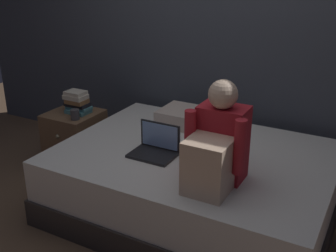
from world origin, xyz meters
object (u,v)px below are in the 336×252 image
(person_sitting, at_px, (217,146))
(book_stack, at_px, (77,103))
(nightstand, at_px, (75,140))
(pillow, at_px, (193,119))
(mug, at_px, (75,115))
(laptop, at_px, (156,147))
(bed, at_px, (194,183))

(person_sitting, xyz_separation_m, book_stack, (-1.56, 0.54, -0.13))
(person_sitting, height_order, book_stack, person_sitting)
(nightstand, xyz_separation_m, pillow, (1.07, 0.28, 0.31))
(pillow, bearing_deg, mug, -157.17)
(nightstand, relative_size, person_sitting, 0.81)
(laptop, height_order, mug, laptop)
(laptop, xyz_separation_m, book_stack, (-1.03, 0.37, 0.06))
(bed, bearing_deg, person_sitting, -48.74)
(bed, distance_m, person_sitting, 0.69)
(laptop, relative_size, pillow, 0.57)
(bed, bearing_deg, laptop, -143.28)
(pillow, xyz_separation_m, mug, (-0.94, -0.40, -0.00))
(nightstand, height_order, person_sitting, person_sitting)
(pillow, bearing_deg, nightstand, -165.55)
(pillow, bearing_deg, book_stack, -166.17)
(pillow, relative_size, book_stack, 2.47)
(nightstand, height_order, laptop, laptop)
(pillow, relative_size, mug, 6.22)
(nightstand, bearing_deg, mug, -42.69)
(person_sitting, xyz_separation_m, laptop, (-0.54, 0.17, -0.20))
(nightstand, relative_size, pillow, 0.95)
(nightstand, bearing_deg, book_stack, 28.99)
(bed, xyz_separation_m, laptop, (-0.23, -0.17, 0.31))
(bed, distance_m, pillow, 0.60)
(book_stack, bearing_deg, mug, -57.62)
(laptop, bearing_deg, nightstand, 161.94)
(mug, bearing_deg, book_stack, 122.38)
(laptop, distance_m, book_stack, 1.09)
(nightstand, distance_m, mug, 0.36)
(pillow, bearing_deg, bed, -62.89)
(bed, xyz_separation_m, pillow, (-0.23, 0.45, 0.32))
(laptop, relative_size, book_stack, 1.41)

